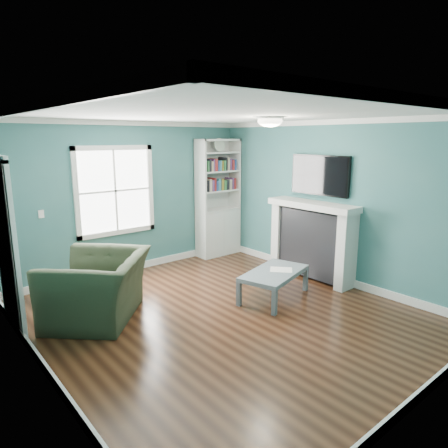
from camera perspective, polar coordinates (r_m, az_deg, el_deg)
floor at (r=5.45m, az=0.01°, el=-12.94°), size 5.00×5.00×0.00m
room_walls at (r=4.99m, az=0.01°, el=3.73°), size 5.00×5.00×5.00m
trim at (r=5.05m, az=0.01°, el=-0.14°), size 4.50×5.00×2.60m
window at (r=6.95m, az=-15.28°, el=4.60°), size 1.40×0.06×1.50m
bookshelf at (r=7.96m, az=-0.87°, el=2.10°), size 0.90×0.35×2.31m
fireplace at (r=6.80m, az=12.45°, el=-2.41°), size 0.44×1.58×1.30m
tv at (r=6.72m, az=13.51°, el=6.80°), size 0.06×1.10×0.65m
door at (r=5.42m, az=-28.75°, el=-2.61°), size 0.12×0.98×2.17m
ceiling_fixture at (r=5.63m, az=6.59°, el=14.48°), size 0.38×0.38×0.15m
light_switch at (r=6.58m, az=-24.65°, el=1.31°), size 0.08×0.01×0.12m
recliner at (r=5.44m, az=-17.67°, el=-7.20°), size 1.50×1.51×1.13m
coffee_table at (r=5.94m, az=7.18°, el=-7.19°), size 1.25×0.91×0.41m
paper_sheet at (r=5.99m, az=8.17°, el=-6.48°), size 0.40×0.41×0.00m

